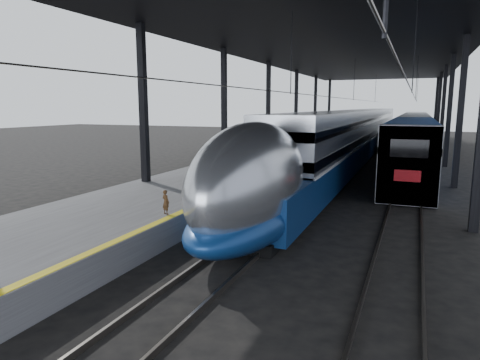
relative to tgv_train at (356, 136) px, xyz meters
The scene contains 8 objects.
ground 27.89m from the tgv_train, 94.12° to the right, with size 160.00×160.00×0.00m, color black.
platform 9.63m from the tgv_train, 125.40° to the right, with size 6.00×80.00×1.00m, color #4C4C4F.
yellow_strip 8.27m from the tgv_train, 109.23° to the right, with size 0.30×80.00×0.01m, color yellow.
rails 8.39m from the tgv_train, 72.10° to the right, with size 6.52×80.00×0.16m.
canopy 10.43m from the tgv_train, 90.74° to the right, with size 18.00×75.00×9.47m.
tgv_train is the anchor object (origin of this frame).
second_train 9.35m from the tgv_train, 57.69° to the left, with size 2.91×56.05×4.01m.
child 28.51m from the tgv_train, 96.17° to the right, with size 0.33×0.22×0.91m, color #462C17.
Camera 1 is at (7.29, -13.69, 4.92)m, focal length 32.00 mm.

